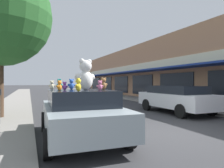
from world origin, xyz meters
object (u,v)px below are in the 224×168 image
teddy_bear_pink (100,86)px  parked_car_far_center (176,98)px  plush_art_car (80,113)px  teddy_bear_blue (71,84)px  teddy_bear_cream (52,85)px  teddy_bear_purple (65,86)px  teddy_bear_yellow (78,85)px  teddy_bear_teal (59,84)px  teddy_bear_orange (59,86)px  teddy_bear_brown (104,84)px  teddy_bear_giant (86,75)px

teddy_bear_pink → parked_car_far_center: size_ratio=0.06×
plush_art_car → teddy_bear_blue: size_ratio=12.25×
teddy_bear_cream → teddy_bear_pink: size_ratio=1.05×
plush_art_car → teddy_bear_cream: teddy_bear_cream is taller
teddy_bear_purple → teddy_bear_pink: 1.01m
teddy_bear_purple → teddy_bear_pink: size_ratio=0.89×
teddy_bear_yellow → teddy_bear_cream: 1.82m
teddy_bear_teal → parked_car_far_center: size_ratio=0.07×
teddy_bear_purple → parked_car_far_center: (6.42, 2.88, -0.73)m
teddy_bear_orange → teddy_bear_blue: bearing=-159.3°
teddy_bear_yellow → parked_car_far_center: (6.22, 3.72, -0.77)m
teddy_bear_cream → parked_car_far_center: bearing=-152.4°
teddy_bear_orange → teddy_bear_pink: size_ratio=1.00×
teddy_bear_blue → parked_car_far_center: bearing=-160.6°
teddy_bear_pink → teddy_bear_brown: bearing=-109.8°
teddy_bear_purple → teddy_bear_teal: size_ratio=0.73×
teddy_bear_blue → teddy_bear_orange: (-0.51, -0.94, -0.03)m
teddy_bear_blue → parked_car_far_center: 6.51m
teddy_bear_teal → teddy_bear_pink: 1.43m
teddy_bear_giant → teddy_bear_yellow: size_ratio=2.74×
plush_art_car → teddy_bear_giant: (0.13, -0.07, 1.09)m
teddy_bear_giant → teddy_bear_orange: size_ratio=3.26×
teddy_bear_purple → teddy_bear_teal: teddy_bear_teal is taller
plush_art_car → teddy_bear_giant: bearing=-24.9°
teddy_bear_giant → teddy_bear_teal: teddy_bear_giant is taller
teddy_bear_giant → teddy_bear_purple: 0.67m
teddy_bear_yellow → teddy_bear_pink: size_ratio=1.19×
plush_art_car → teddy_bear_teal: 1.17m
teddy_bear_brown → teddy_bear_teal: teddy_bear_brown is taller
teddy_bear_giant → teddy_bear_blue: teddy_bear_giant is taller
teddy_bear_brown → parked_car_far_center: size_ratio=0.08×
teddy_bear_brown → teddy_bear_purple: bearing=-9.9°
teddy_bear_purple → parked_car_far_center: bearing=-136.9°
plush_art_car → teddy_bear_cream: (-0.70, 0.96, 0.79)m
teddy_bear_blue → teddy_bear_purple: 0.78m
teddy_bear_teal → parked_car_far_center: bearing=-100.8°
teddy_bear_orange → parked_car_far_center: bearing=164.3°
teddy_bear_giant → parked_car_far_center: 6.64m
teddy_bear_orange → teddy_bear_teal: size_ratio=0.82×
teddy_bear_giant → teddy_bear_brown: bearing=168.1°
teddy_bear_cream → teddy_bear_orange: bearing=105.1°
teddy_bear_orange → teddy_bear_pink: same height
teddy_bear_yellow → teddy_bear_orange: 0.71m
teddy_bear_cream → teddy_bear_teal: size_ratio=0.86×
teddy_bear_blue → parked_car_far_center: size_ratio=0.07×
teddy_bear_pink → plush_art_car: bearing=-25.8°
plush_art_car → teddy_bear_yellow: 1.17m
teddy_bear_brown → teddy_bear_orange: teddy_bear_brown is taller
plush_art_car → teddy_bear_brown: bearing=2.2°
teddy_bear_pink → teddy_bear_purple: bearing=-11.4°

